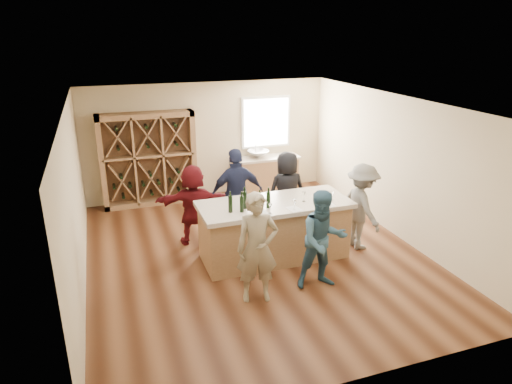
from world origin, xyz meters
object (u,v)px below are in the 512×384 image
object	(u,v)px
tasting_counter_base	(274,232)
wine_bottle_d	(260,202)
person_far_left	(194,204)
person_server	(361,207)
sink	(258,154)
wine_bottle_c	(245,200)
person_far_right	(287,192)
wine_bottle_a	(230,204)
wine_rack	(149,159)
person_far_mid	(237,194)
wine_bottle_b	(242,204)
person_near_left	(257,248)
person_near_right	(323,240)
wine_bottle_e	(268,200)

from	to	relation	value
tasting_counter_base	wine_bottle_d	distance (m)	0.83
person_far_left	person_server	bearing A→B (deg)	167.73
sink	wine_bottle_c	world-z (taller)	wine_bottle_c
wine_bottle_c	person_far_right	bearing A→B (deg)	42.47
wine_bottle_a	person_server	distance (m)	2.60
wine_rack	wine_bottle_c	size ratio (longest dim) A/B	7.18
person_far_mid	sink	bearing A→B (deg)	-118.07
wine_bottle_b	wine_bottle_c	distance (m)	0.18
wine_bottle_a	person_near_left	world-z (taller)	person_near_left
wine_bottle_d	person_near_right	bearing A→B (deg)	-53.24
person_near_left	person_server	distance (m)	2.67
person_far_mid	person_server	bearing A→B (deg)	150.86
wine_bottle_e	person_far_mid	world-z (taller)	person_far_mid
wine_bottle_a	sink	bearing A→B (deg)	63.94
person_near_left	wine_bottle_d	bearing A→B (deg)	79.05
tasting_counter_base	person_far_mid	bearing A→B (deg)	110.89
person_near_right	person_far_mid	bearing A→B (deg)	114.18
sink	tasting_counter_base	world-z (taller)	sink
wine_rack	person_near_right	bearing A→B (deg)	-65.27
person_server	wine_bottle_b	bearing A→B (deg)	91.72
sink	wine_bottle_a	world-z (taller)	wine_bottle_a
person_near_left	wine_rack	bearing A→B (deg)	113.05
person_far_mid	person_near_right	bearing A→B (deg)	108.91
person_near_right	person_far_mid	size ratio (longest dim) A/B	0.90
wine_bottle_b	person_far_mid	bearing A→B (deg)	76.83
sink	wine_bottle_d	world-z (taller)	wine_bottle_d
wine_rack	wine_bottle_b	distance (m)	3.91
wine_bottle_a	person_server	xyz separation A→B (m)	(2.57, 0.03, -0.40)
wine_bottle_e	person_server	world-z (taller)	person_server
wine_rack	wine_bottle_e	distance (m)	4.04
tasting_counter_base	wine_bottle_b	world-z (taller)	wine_bottle_b
wine_bottle_b	person_near_left	world-z (taller)	person_near_left
wine_bottle_e	person_far_right	size ratio (longest dim) A/B	0.17
wine_bottle_d	person_far_right	bearing A→B (deg)	50.99
tasting_counter_base	wine_bottle_b	bearing A→B (deg)	-161.10
sink	person_server	bearing A→B (deg)	-77.36
person_far_left	tasting_counter_base	bearing A→B (deg)	149.36
wine_bottle_a	wine_bottle_c	distance (m)	0.29
person_near_right	person_server	size ratio (longest dim) A/B	1.00
person_far_right	wine_bottle_c	bearing A→B (deg)	41.26
sink	person_far_right	world-z (taller)	person_far_right
wine_rack	person_far_right	bearing A→B (deg)	-44.23
person_near_right	person_far_left	xyz separation A→B (m)	(-1.61, 2.28, -0.03)
tasting_counter_base	person_near_right	bearing A→B (deg)	-73.02
wine_bottle_c	person_far_left	size ratio (longest dim) A/B	0.19
wine_bottle_e	person_far_right	bearing A→B (deg)	55.25
wine_rack	person_server	xyz separation A→B (m)	(3.50, -3.65, -0.27)
wine_bottle_a	person_near_left	size ratio (longest dim) A/B	0.16
wine_bottle_c	person_far_right	xyz separation A→B (m)	(1.28, 1.17, -0.40)
tasting_counter_base	wine_bottle_c	distance (m)	0.94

